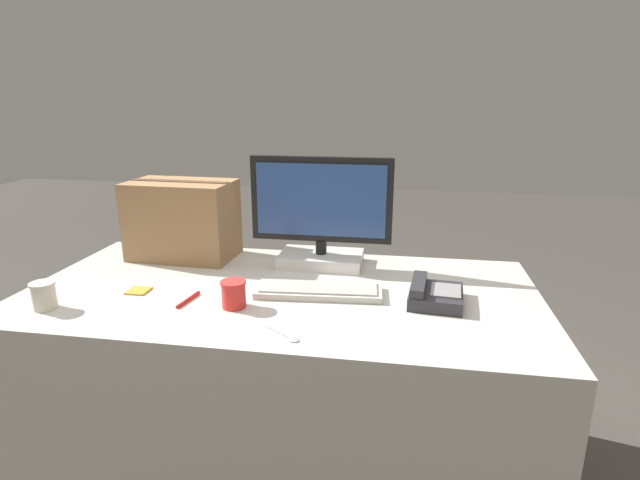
{
  "coord_description": "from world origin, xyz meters",
  "views": [
    {
      "loc": [
        0.41,
        -1.61,
        1.4
      ],
      "look_at": [
        0.12,
        0.13,
        0.89
      ],
      "focal_mm": 28.0,
      "sensor_mm": 36.0,
      "label": 1
    }
  ],
  "objects": [
    {
      "name": "spoon",
      "position": [
        0.11,
        -0.35,
        0.74
      ],
      "size": [
        0.13,
        0.1,
        0.0
      ],
      "rotation": [
        0.0,
        0.0,
        5.68
      ],
      "color": "#B2B2B7",
      "rests_on": "office_desk"
    },
    {
      "name": "office_desk",
      "position": [
        0.0,
        0.0,
        0.37
      ],
      "size": [
        1.8,
        0.9,
        0.74
      ],
      "color": "beige",
      "rests_on": "ground_plane"
    },
    {
      "name": "desk_phone",
      "position": [
        0.53,
        -0.03,
        0.76
      ],
      "size": [
        0.19,
        0.22,
        0.07
      ],
      "rotation": [
        0.0,
        0.0,
        -0.09
      ],
      "color": "#2D2D33",
      "rests_on": "office_desk"
    },
    {
      "name": "monitor",
      "position": [
        0.1,
        0.28,
        0.92
      ],
      "size": [
        0.56,
        0.21,
        0.44
      ],
      "color": "white",
      "rests_on": "office_desk"
    },
    {
      "name": "pen_marker",
      "position": [
        -0.28,
        -0.16,
        0.74
      ],
      "size": [
        0.03,
        0.13,
        0.01
      ],
      "rotation": [
        0.0,
        0.0,
        4.57
      ],
      "color": "red",
      "rests_on": "office_desk"
    },
    {
      "name": "paper_cup_left",
      "position": [
        -0.71,
        -0.29,
        0.78
      ],
      "size": [
        0.08,
        0.08,
        0.09
      ],
      "color": "beige",
      "rests_on": "office_desk"
    },
    {
      "name": "sticky_note_pad",
      "position": [
        -0.49,
        -0.11,
        0.74
      ],
      "size": [
        0.07,
        0.07,
        0.01
      ],
      "color": "gold",
      "rests_on": "office_desk"
    },
    {
      "name": "paper_cup_right",
      "position": [
        -0.11,
        -0.18,
        0.78
      ],
      "size": [
        0.08,
        0.08,
        0.09
      ],
      "color": "red",
      "rests_on": "office_desk"
    },
    {
      "name": "ground_plane",
      "position": [
        0.0,
        0.0,
        0.0
      ],
      "size": [
        12.0,
        12.0,
        0.0
      ],
      "primitive_type": "plane",
      "color": "#47423D"
    },
    {
      "name": "keyboard",
      "position": [
        0.14,
        -0.02,
        0.75
      ],
      "size": [
        0.44,
        0.18,
        0.03
      ],
      "rotation": [
        0.0,
        0.0,
        0.07
      ],
      "color": "beige",
      "rests_on": "office_desk"
    },
    {
      "name": "cardboard_box",
      "position": [
        -0.49,
        0.3,
        0.9
      ],
      "size": [
        0.44,
        0.27,
        0.33
      ],
      "rotation": [
        0.0,
        0.0,
        -0.05
      ],
      "color": "#9E754C",
      "rests_on": "office_desk"
    }
  ]
}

